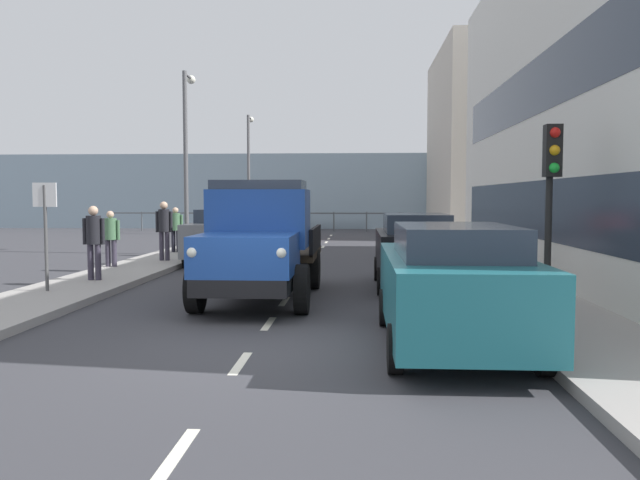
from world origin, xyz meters
The scene contains 21 objects.
ground_plane centered at (0.00, -11.02, 0.00)m, with size 80.00×80.00×0.00m, color #38383D.
sidewalk_left centered at (-4.77, -11.02, 0.07)m, with size 2.06×39.22×0.15m, color #9E9993.
sidewalk_right centered at (4.77, -11.02, 0.07)m, with size 2.06×39.22×0.15m, color #9E9993.
road_centreline_markings centered at (0.00, -9.68, 0.00)m, with size 0.12×33.73×0.01m.
building_far_block centered at (-9.90, -26.55, 5.00)m, with size 8.18×10.56×10.00m.
sea_horizon centered at (0.00, -33.64, 2.50)m, with size 80.00×0.80×5.00m, color gray.
seawall_railing centered at (0.00, -30.04, 0.92)m, with size 28.08×0.08×1.20m.
truck_vintage_blue centered at (0.49, -3.74, 1.18)m, with size 2.17×5.64×2.43m.
car_teal_kerbside_near centered at (-2.79, -0.06, 0.90)m, with size 1.92×4.58×1.72m.
car_black_kerbside_1 centered at (-2.79, -5.93, 0.89)m, with size 1.80×3.91×1.72m.
car_grey_oppositeside_0 centered at (2.79, -11.27, 0.90)m, with size 1.90×4.29×1.72m.
car_navy_oppositeside_1 centered at (2.79, -17.66, 0.90)m, with size 1.84×4.38×1.72m.
car_red_oppositeside_2 centered at (2.79, -23.17, 0.90)m, with size 1.83×4.22×1.72m.
pedestrian_couple_a centered at (4.73, -5.73, 1.18)m, with size 0.53×0.34×1.75m.
pedestrian_with_bag centered at (5.46, -8.58, 1.07)m, with size 0.53×0.34×1.57m.
pedestrian_strolling centered at (4.49, -10.39, 1.23)m, with size 0.53×0.34×1.82m.
pedestrian_in_dark_coat centered at (5.00, -13.38, 1.08)m, with size 0.53×0.34×1.59m.
traffic_light_near centered at (-4.83, -2.48, 2.47)m, with size 0.28×0.41×3.20m.
lamp_post_promenade centered at (4.78, -14.19, 4.02)m, with size 0.32×1.14×6.50m.
lamp_post_far centered at (4.62, -26.57, 4.03)m, with size 0.32×1.14×6.52m.
street_sign centered at (4.99, -3.96, 1.68)m, with size 0.50×0.07×2.25m.
Camera 1 is at (-1.47, 8.81, 2.10)m, focal length 35.65 mm.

